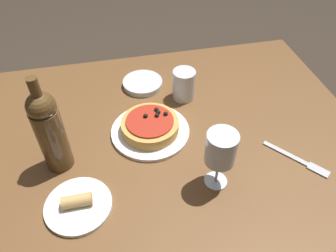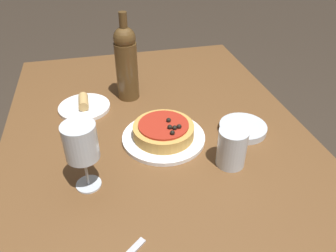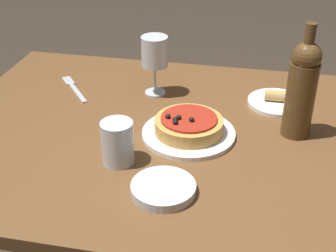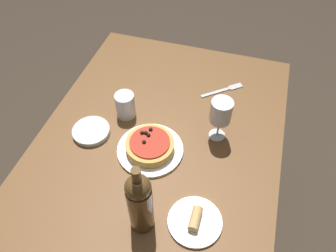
{
  "view_description": "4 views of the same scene",
  "coord_description": "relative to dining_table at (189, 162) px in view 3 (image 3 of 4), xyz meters",
  "views": [
    {
      "loc": [
        -0.1,
        -0.7,
        1.49
      ],
      "look_at": [
        0.05,
        -0.0,
        0.8
      ],
      "focal_mm": 35.0,
      "sensor_mm": 36.0,
      "label": 1
    },
    {
      "loc": [
        0.75,
        -0.15,
        1.35
      ],
      "look_at": [
        0.05,
        0.01,
        0.84
      ],
      "focal_mm": 35.0,
      "sensor_mm": 36.0,
      "label": 2
    },
    {
      "loc": [
        -0.16,
        1.04,
        1.4
      ],
      "look_at": [
        0.05,
        0.06,
        0.81
      ],
      "focal_mm": 50.0,
      "sensor_mm": 36.0,
      "label": 3
    },
    {
      "loc": [
        -0.67,
        -0.25,
        1.74
      ],
      "look_at": [
        0.06,
        -0.04,
        0.85
      ],
      "focal_mm": 35.0,
      "sensor_mm": 36.0,
      "label": 4
    }
  ],
  "objects": [
    {
      "name": "dinner_plate",
      "position": [
        0.0,
        0.01,
        0.1
      ],
      "size": [
        0.24,
        0.24,
        0.01
      ],
      "color": "white",
      "rests_on": "dining_table"
    },
    {
      "name": "dining_table",
      "position": [
        0.0,
        0.0,
        0.0
      ],
      "size": [
        1.33,
        0.91,
        0.76
      ],
      "color": "brown",
      "rests_on": "ground_plane"
    },
    {
      "name": "pizza",
      "position": [
        0.0,
        0.01,
        0.13
      ],
      "size": [
        0.18,
        0.18,
        0.05
      ],
      "color": "gold",
      "rests_on": "dinner_plate"
    },
    {
      "name": "wine_bottle",
      "position": [
        -0.27,
        -0.05,
        0.23
      ],
      "size": [
        0.07,
        0.07,
        0.3
      ],
      "color": "brown",
      "rests_on": "dining_table"
    },
    {
      "name": "side_plate",
      "position": [
        -0.23,
        -0.21,
        0.1
      ],
      "size": [
        0.17,
        0.17,
        0.04
      ],
      "color": "white",
      "rests_on": "dining_table"
    },
    {
      "name": "side_bowl",
      "position": [
        0.02,
        0.26,
        0.1
      ],
      "size": [
        0.14,
        0.14,
        0.02
      ],
      "color": "silver",
      "rests_on": "dining_table"
    },
    {
      "name": "wine_glass",
      "position": [
        0.14,
        -0.21,
        0.22
      ],
      "size": [
        0.08,
        0.08,
        0.18
      ],
      "color": "silver",
      "rests_on": "dining_table"
    },
    {
      "name": "water_cup",
      "position": [
        0.14,
        0.16,
        0.15
      ],
      "size": [
        0.08,
        0.08,
        0.11
      ],
      "color": "silver",
      "rests_on": "dining_table"
    },
    {
      "name": "fork",
      "position": [
        0.4,
        -0.19,
        0.1
      ],
      "size": [
        0.14,
        0.17,
        0.0
      ],
      "rotation": [
        0.0,
        0.0,
        -0.9
      ],
      "color": "#B7B7BC",
      "rests_on": "dining_table"
    }
  ]
}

